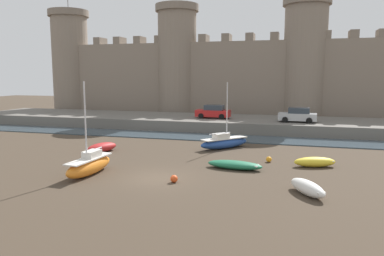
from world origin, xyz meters
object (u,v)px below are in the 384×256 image
at_px(mooring_buoy_near_channel, 269,159).
at_px(car_quay_west, 298,115).
at_px(sailboat_foreground_right, 89,165).
at_px(rowboat_near_channel_left, 235,165).
at_px(sailboat_foreground_centre, 224,142).
at_px(rowboat_near_channel_right, 315,162).
at_px(rowboat_midflat_left, 102,147).
at_px(car_quay_centre_east, 213,112).
at_px(rowboat_midflat_right, 307,187).
at_px(mooring_buoy_off_centre, 174,179).

xyz_separation_m(mooring_buoy_near_channel, car_quay_west, (1.97, 14.82, 1.87)).
distance_m(sailboat_foreground_right, car_quay_west, 25.32).
distance_m(rowboat_near_channel_left, sailboat_foreground_centre, 7.38).
height_order(rowboat_near_channel_right, rowboat_midflat_left, rowboat_midflat_left).
height_order(rowboat_near_channel_right, car_quay_west, car_quay_west).
bearing_deg(sailboat_foreground_centre, car_quay_centre_east, 107.18).
xyz_separation_m(rowboat_near_channel_right, sailboat_foreground_centre, (-7.51, 4.93, 0.19)).
bearing_deg(car_quay_west, mooring_buoy_near_channel, -97.59).
xyz_separation_m(rowboat_near_channel_right, rowboat_midflat_left, (-17.19, 0.53, 0.04)).
relative_size(rowboat_near_channel_left, rowboat_near_channel_right, 1.27).
xyz_separation_m(rowboat_midflat_left, sailboat_foreground_centre, (9.68, 4.40, 0.15)).
relative_size(rowboat_midflat_right, sailboat_foreground_right, 0.49).
distance_m(rowboat_midflat_left, car_quay_west, 21.86).
xyz_separation_m(rowboat_near_channel_right, car_quay_centre_east, (-11.13, 16.62, 1.71)).
relative_size(rowboat_near_channel_left, sailboat_foreground_centre, 0.68).
distance_m(rowboat_midflat_right, car_quay_west, 22.20).
relative_size(rowboat_near_channel_right, rowboat_midflat_left, 1.00).
bearing_deg(car_quay_centre_east, mooring_buoy_near_channel, -63.83).
height_order(sailboat_foreground_right, mooring_buoy_near_channel, sailboat_foreground_right).
relative_size(rowboat_near_channel_left, car_quay_west, 0.97).
distance_m(rowboat_midflat_left, sailboat_foreground_centre, 10.64).
height_order(sailboat_foreground_centre, car_quay_centre_east, sailboat_foreground_centre).
bearing_deg(rowboat_midflat_right, mooring_buoy_near_channel, 109.68).
bearing_deg(sailboat_foreground_right, sailboat_foreground_centre, 58.63).
relative_size(sailboat_foreground_right, mooring_buoy_off_centre, 13.19).
distance_m(rowboat_near_channel_right, sailboat_foreground_right, 15.62).
xyz_separation_m(rowboat_midflat_right, car_quay_centre_east, (-10.49, 23.33, 1.67)).
relative_size(rowboat_midflat_left, car_quay_centre_east, 0.76).
bearing_deg(mooring_buoy_near_channel, rowboat_midflat_right, -70.32).
relative_size(sailboat_foreground_right, sailboat_foreground_centre, 1.04).
xyz_separation_m(rowboat_near_channel_left, mooring_buoy_off_centre, (-3.01, -4.32, -0.07)).
height_order(rowboat_near_channel_left, mooring_buoy_off_centre, rowboat_near_channel_left).
xyz_separation_m(rowboat_midflat_left, car_quay_centre_east, (6.07, 16.09, 1.67)).
xyz_separation_m(rowboat_near_channel_left, car_quay_west, (4.11, 17.57, 1.78)).
height_order(mooring_buoy_off_centre, car_quay_west, car_quay_west).
distance_m(rowboat_near_channel_left, sailboat_foreground_right, 9.83).
bearing_deg(mooring_buoy_near_channel, mooring_buoy_off_centre, -126.07).
distance_m(sailboat_foreground_right, car_quay_centre_east, 23.12).
xyz_separation_m(rowboat_near_channel_left, rowboat_midflat_right, (4.75, -4.56, 0.11)).
height_order(rowboat_near_channel_left, rowboat_midflat_right, rowboat_midflat_right).
height_order(mooring_buoy_near_channel, car_quay_centre_east, car_quay_centre_east).
height_order(sailboat_foreground_right, car_quay_centre_east, sailboat_foreground_right).
bearing_deg(mooring_buoy_near_channel, sailboat_foreground_right, -148.27).
bearing_deg(rowboat_near_channel_right, sailboat_foreground_centre, 146.72).
bearing_deg(rowboat_midflat_right, mooring_buoy_off_centre, 178.16).
bearing_deg(rowboat_near_channel_left, car_quay_centre_east, 107.00).
xyz_separation_m(mooring_buoy_near_channel, car_quay_centre_east, (-7.87, 16.02, 1.87)).
bearing_deg(mooring_buoy_near_channel, rowboat_near_channel_left, -127.89).
bearing_deg(rowboat_near_channel_right, rowboat_near_channel_left, -158.37).
bearing_deg(car_quay_west, rowboat_midflat_right, -88.34).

